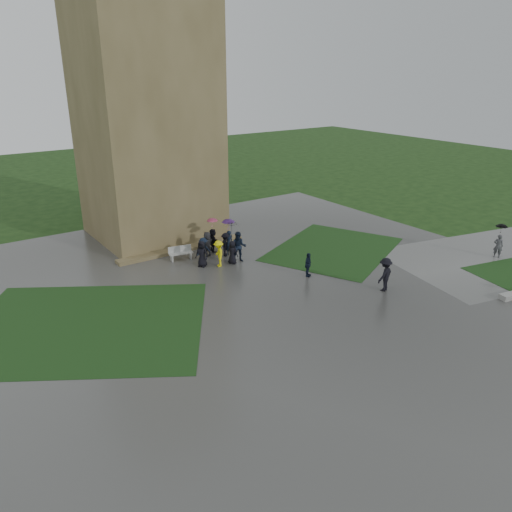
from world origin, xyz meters
TOP-DOWN VIEW (x-y plane):
  - ground at (0.00, 0.00)m, footprint 120.00×120.00m
  - plaza at (0.00, 2.00)m, footprint 34.00×34.00m
  - lawn_inset_left at (-8.50, 4.00)m, footprint 14.10×13.46m
  - lawn_inset_right at (8.50, 5.00)m, footprint 11.12×10.15m
  - tower at (0.00, 15.00)m, footprint 8.00×8.00m
  - tower_plinth at (0.00, 10.60)m, footprint 9.00×0.80m
  - bench at (-0.82, 9.19)m, footprint 1.57×0.73m
  - visitor_cluster at (1.24, 7.83)m, footprint 3.35×3.89m
  - pedestrian_mid at (4.04, 2.46)m, footprint 0.97×0.84m
  - pedestrian_near at (6.20, -1.43)m, footprint 1.34×0.92m
  - pedestrian_path at (16.08, -2.16)m, footprint 0.70×0.70m

SIDE VIEW (x-z plane):
  - ground at x=0.00m, z-range 0.00..0.00m
  - plaza at x=0.00m, z-range 0.00..0.02m
  - lawn_inset_left at x=-8.50m, z-range 0.02..0.03m
  - lawn_inset_right at x=8.50m, z-range 0.02..0.03m
  - tower_plinth at x=0.00m, z-range 0.02..0.24m
  - bench at x=-0.82m, z-range 0.03..0.91m
  - pedestrian_mid at x=4.04m, z-range 0.02..1.46m
  - pedestrian_near at x=6.20m, z-range 0.02..1.90m
  - visitor_cluster at x=1.24m, z-range -0.25..2.44m
  - pedestrian_path at x=16.08m, z-range 0.23..2.49m
  - tower at x=0.00m, z-range 0.00..18.00m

